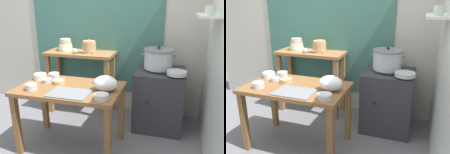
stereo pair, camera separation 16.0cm
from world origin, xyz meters
The scene contains 19 objects.
ground_plane centered at (0.00, 0.00, 0.00)m, with size 9.00×9.00×0.00m, color slate.
wall_back centered at (0.08, 1.10, 1.30)m, with size 4.40×0.12×2.60m.
prep_table centered at (-0.08, -0.03, 0.61)m, with size 1.10×0.66×0.72m.
back_shelf_table centered at (-0.32, 0.83, 0.68)m, with size 0.96×0.40×0.90m.
stove_block centered at (0.81, 0.70, 0.38)m, with size 0.60×0.61×0.78m.
steamer_pot centered at (0.77, 0.72, 0.90)m, with size 0.42×0.37×0.28m.
clay_pot centered at (-0.18, 0.83, 0.98)m, with size 0.19×0.19×0.19m.
bowl_stack_enamel centered at (-0.54, 0.86, 0.98)m, with size 0.20×0.20×0.17m.
ladle centered at (-0.33, 0.72, 0.94)m, with size 0.29×0.08×0.07m.
serving_tray centered at (-0.01, -0.20, 0.72)m, with size 0.40×0.28×0.01m, color slate.
plastic_bag centered at (0.32, -0.03, 0.80)m, with size 0.25×0.19×0.16m, color white.
wide_pan centered at (1.00, 0.51, 0.80)m, with size 0.23×0.23×0.05m, color #B7BABF.
prep_bowl_0 centered at (0.21, 0.16, 0.74)m, with size 0.15×0.15×0.04m.
prep_bowl_1 centered at (-0.38, 0.04, 0.74)m, with size 0.11×0.11×0.04m.
prep_bowl_2 centered at (-0.42, -0.21, 0.75)m, with size 0.12×0.12×0.06m.
prep_bowl_3 centered at (0.34, -0.25, 0.75)m, with size 0.14×0.14×0.06m.
prep_bowl_4 centered at (-0.24, 0.04, 0.74)m, with size 0.13×0.13×0.04m.
prep_bowl_5 centered at (-0.52, 0.11, 0.76)m, with size 0.14×0.14×0.07m.
prep_bowl_6 centered at (-0.39, 0.20, 0.75)m, with size 0.12×0.12×0.06m.
Camera 2 is at (1.13, -2.12, 1.62)m, focal length 37.97 mm.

